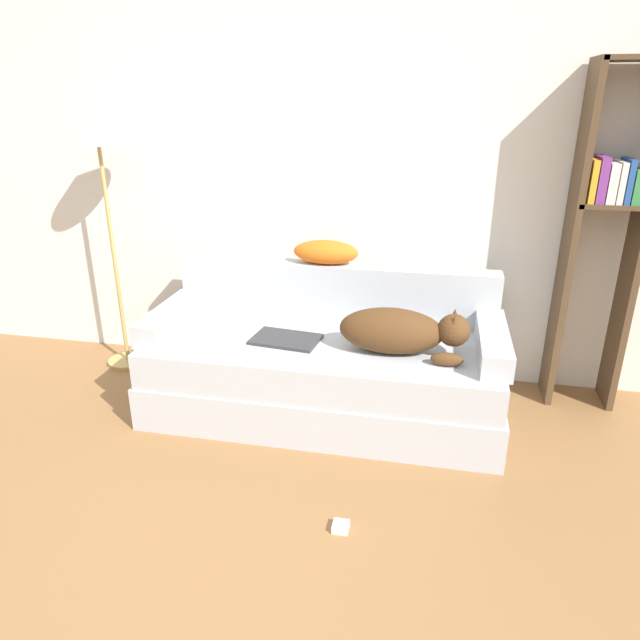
# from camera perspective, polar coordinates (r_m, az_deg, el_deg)

# --- Properties ---
(wall_back) EXTENTS (7.68, 0.06, 2.70)m
(wall_back) POSITION_cam_1_polar(r_m,az_deg,el_deg) (3.53, -0.34, 16.08)
(wall_back) COLOR silver
(wall_back) RESTS_ON ground_plane
(couch) EXTENTS (1.93, 0.86, 0.44)m
(couch) POSITION_cam_1_polar(r_m,az_deg,el_deg) (3.22, 0.35, -5.59)
(couch) COLOR #B2B7BC
(couch) RESTS_ON ground_plane
(couch_backrest) EXTENTS (1.89, 0.15, 0.32)m
(couch_backrest) POSITION_cam_1_polar(r_m,az_deg,el_deg) (3.40, 1.58, 2.95)
(couch_backrest) COLOR #B2B7BC
(couch_backrest) RESTS_ON couch
(couch_arm_left) EXTENTS (0.15, 0.67, 0.13)m
(couch_arm_left) POSITION_cam_1_polar(r_m,az_deg,el_deg) (3.37, -14.62, 0.32)
(couch_arm_left) COLOR #B2B7BC
(couch_arm_left) RESTS_ON couch
(couch_arm_right) EXTENTS (0.15, 0.67, 0.13)m
(couch_arm_right) POSITION_cam_1_polar(r_m,az_deg,el_deg) (3.06, 16.89, -2.15)
(couch_arm_right) COLOR #B2B7BC
(couch_arm_right) RESTS_ON couch
(dog) EXTENTS (0.66, 0.27, 0.25)m
(dog) POSITION_cam_1_polar(r_m,az_deg,el_deg) (2.94, 8.03, -1.10)
(dog) COLOR #513319
(dog) RESTS_ON couch
(laptop) EXTENTS (0.38, 0.27, 0.02)m
(laptop) POSITION_cam_1_polar(r_m,az_deg,el_deg) (3.11, -3.44, -1.93)
(laptop) COLOR #2D2D30
(laptop) RESTS_ON couch
(throw_pillow) EXTENTS (0.38, 0.18, 0.14)m
(throw_pillow) POSITION_cam_1_polar(r_m,az_deg,el_deg) (3.35, 0.57, 6.80)
(throw_pillow) COLOR orange
(throw_pillow) RESTS_ON couch_backrest
(bookshelf) EXTENTS (0.37, 0.26, 1.86)m
(bookshelf) POSITION_cam_1_polar(r_m,az_deg,el_deg) (3.43, 26.63, 8.56)
(bookshelf) COLOR #4C3823
(bookshelf) RESTS_ON ground_plane
(floor_lamp) EXTENTS (0.30, 0.30, 1.58)m
(floor_lamp) POSITION_cam_1_polar(r_m,az_deg,el_deg) (3.74, -21.04, 14.46)
(floor_lamp) COLOR tan
(floor_lamp) RESTS_ON ground_plane
(power_adapter) EXTENTS (0.07, 0.07, 0.03)m
(power_adapter) POSITION_cam_1_polar(r_m,az_deg,el_deg) (2.52, 2.09, -19.96)
(power_adapter) COLOR silver
(power_adapter) RESTS_ON ground_plane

